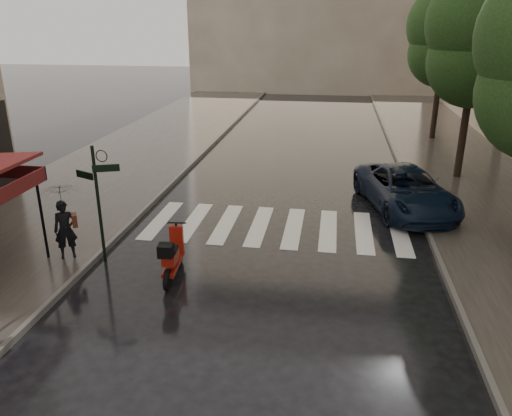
# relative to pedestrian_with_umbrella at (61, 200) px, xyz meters

# --- Properties ---
(ground) EXTENTS (120.00, 120.00, 0.00)m
(ground) POSITION_rel_pedestrian_with_umbrella_xyz_m (2.12, -2.86, -1.71)
(ground) COLOR black
(ground) RESTS_ON ground
(sidewalk_near) EXTENTS (6.00, 60.00, 0.12)m
(sidewalk_near) POSITION_rel_pedestrian_with_umbrella_xyz_m (-2.38, 9.14, -1.65)
(sidewalk_near) COLOR #38332D
(sidewalk_near) RESTS_ON ground
(sidewalk_far) EXTENTS (5.50, 60.00, 0.12)m
(sidewalk_far) POSITION_rel_pedestrian_with_umbrella_xyz_m (12.37, 9.14, -1.65)
(sidewalk_far) COLOR #38332D
(sidewalk_far) RESTS_ON ground
(curb_near) EXTENTS (0.12, 60.00, 0.16)m
(curb_near) POSITION_rel_pedestrian_with_umbrella_xyz_m (0.67, 9.14, -1.64)
(curb_near) COLOR #595651
(curb_near) RESTS_ON ground
(curb_far) EXTENTS (0.12, 60.00, 0.16)m
(curb_far) POSITION_rel_pedestrian_with_umbrella_xyz_m (9.57, 9.14, -1.64)
(curb_far) COLOR #595651
(curb_far) RESTS_ON ground
(crosswalk) EXTENTS (7.85, 3.20, 0.01)m
(crosswalk) POSITION_rel_pedestrian_with_umbrella_xyz_m (5.10, 3.14, -1.71)
(crosswalk) COLOR silver
(crosswalk) RESTS_ON ground
(signpost) EXTENTS (1.17, 0.29, 3.10)m
(signpost) POSITION_rel_pedestrian_with_umbrella_xyz_m (0.93, 0.14, 0.12)
(signpost) COLOR black
(signpost) RESTS_ON ground
(tree_mid) EXTENTS (3.80, 3.80, 8.34)m
(tree_mid) POSITION_rel_pedestrian_with_umbrella_xyz_m (11.62, 9.14, 3.88)
(tree_mid) COLOR black
(tree_mid) RESTS_ON sidewalk_far
(tree_far) EXTENTS (3.80, 3.80, 8.16)m
(tree_far) POSITION_rel_pedestrian_with_umbrella_xyz_m (11.82, 16.14, 3.74)
(tree_far) COLOR black
(tree_far) RESTS_ON sidewalk_far
(pedestrian_with_umbrella) EXTENTS (1.27, 1.27, 2.39)m
(pedestrian_with_umbrella) POSITION_rel_pedestrian_with_umbrella_xyz_m (0.00, 0.00, 0.00)
(pedestrian_with_umbrella) COLOR black
(pedestrian_with_umbrella) RESTS_ON sidewalk_near
(scooter) EXTENTS (0.54, 1.82, 1.20)m
(scooter) POSITION_rel_pedestrian_with_umbrella_xyz_m (2.97, -0.44, -1.16)
(scooter) COLOR black
(scooter) RESTS_ON ground
(parked_car) EXTENTS (3.47, 5.36, 1.37)m
(parked_car) POSITION_rel_pedestrian_with_umbrella_xyz_m (9.12, 5.33, -1.03)
(parked_car) COLOR black
(parked_car) RESTS_ON ground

